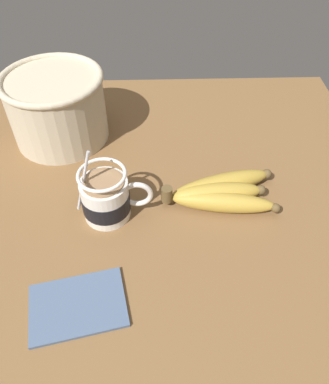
# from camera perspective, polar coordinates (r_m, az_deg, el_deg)

# --- Properties ---
(table) EXTENTS (0.95, 0.95, 0.03)m
(table) POSITION_cam_1_polar(r_m,az_deg,el_deg) (0.68, -3.93, -4.85)
(table) COLOR brown
(table) RESTS_ON ground
(coffee_mug) EXTENTS (0.13, 0.08, 0.14)m
(coffee_mug) POSITION_cam_1_polar(r_m,az_deg,el_deg) (0.65, -8.86, -0.89)
(coffee_mug) COLOR white
(coffee_mug) RESTS_ON table
(banana_bunch) EXTENTS (0.21, 0.12, 0.04)m
(banana_bunch) POSITION_cam_1_polar(r_m,az_deg,el_deg) (0.68, 8.53, -0.08)
(banana_bunch) COLOR brown
(banana_bunch) RESTS_ON table
(woven_basket) EXTENTS (0.21, 0.21, 0.14)m
(woven_basket) POSITION_cam_1_polar(r_m,az_deg,el_deg) (0.82, -16.07, 12.43)
(woven_basket) COLOR beige
(woven_basket) RESTS_ON table
(napkin) EXTENTS (0.15, 0.12, 0.01)m
(napkin) POSITION_cam_1_polar(r_m,az_deg,el_deg) (0.58, -13.07, -16.48)
(napkin) COLOR slate
(napkin) RESTS_ON table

